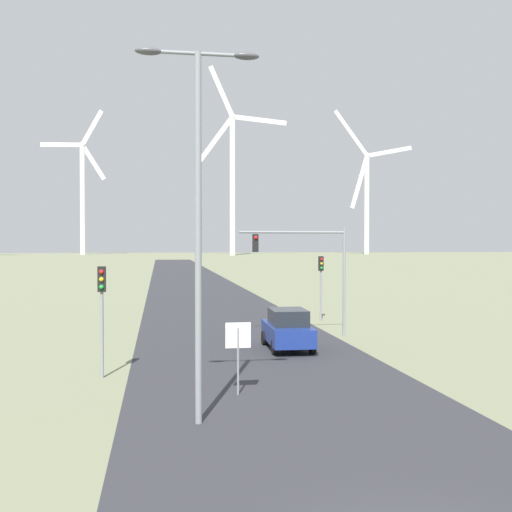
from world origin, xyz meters
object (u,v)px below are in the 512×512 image
Objects in this scene: car_approaching at (288,329)px; wind_turbine_right at (367,191)px; traffic_light_mast_overhead at (306,257)px; streetlamp at (198,190)px; wind_turbine_center at (232,171)px; stop_sign_near at (238,344)px; traffic_light_post_near_right at (321,273)px; wind_turbine_left at (83,188)px; traffic_light_post_near_left at (102,296)px.

wind_turbine_right is (84.85, 226.79, 26.86)m from car_approaching.
traffic_light_mast_overhead is at bearing 62.62° from car_approaching.
traffic_light_mast_overhead is (6.34, 13.67, -2.12)m from streetlamp.
traffic_light_mast_overhead is 210.09m from wind_turbine_center.
stop_sign_near is 18.69m from traffic_light_post_near_right.
wind_turbine_right is at bearing -4.88° from wind_turbine_left.
wind_turbine_left is at bearing 156.00° from wind_turbine_center.
traffic_light_post_near_right is 0.96× the size of car_approaching.
wind_turbine_center reaches higher than wind_turbine_right.
wind_turbine_right reaches higher than wind_turbine_left.
car_approaching is 213.87m from wind_turbine_center.
traffic_light_post_near_right is at bearing 66.07° from streetlamp.
wind_turbine_right is (61.73, 16.67, -5.68)m from wind_turbine_center.
wind_turbine_right is (80.70, 217.35, 24.85)m from traffic_light_post_near_right.
wind_turbine_left is at bearing 99.07° from car_approaching.
traffic_light_post_near_right is 233.06m from wind_turbine_left.
streetlamp is 2.47× the size of traffic_light_post_near_right.
traffic_light_post_near_left is 219.01m from wind_turbine_center.
wind_turbine_left is (-42.02, 227.83, 25.38)m from traffic_light_post_near_right.
car_approaching is 0.07× the size of wind_turbine_left.
stop_sign_near is 0.03× the size of wind_turbine_center.
wind_turbine_right reaches higher than traffic_light_mast_overhead.
wind_turbine_center is at bearing 82.82° from streetlamp.
streetlamp is 0.16× the size of wind_turbine_left.
streetlamp is at bearing -113.93° from traffic_light_post_near_right.
traffic_light_post_near_left is at bearing 145.09° from stop_sign_near.
wind_turbine_right is at bearing 68.19° from traffic_light_post_near_left.
stop_sign_near is 251.83m from wind_turbine_right.
wind_turbine_center is at bearing 81.82° from traffic_light_post_near_left.
car_approaching is (4.69, 10.47, -5.29)m from streetlamp.
wind_turbine_left reaches higher than traffic_light_mast_overhead.
streetlamp is 15.21m from traffic_light_mast_overhead.
wind_turbine_left is (-34.60, 244.94, 26.70)m from stop_sign_near.
traffic_light_post_near_right is 233.18m from wind_turbine_right.
wind_turbine_left is at bearing 97.63° from streetlamp.
streetlamp is 4.30× the size of stop_sign_near.
stop_sign_near is (1.43, 2.81, -4.60)m from streetlamp.
traffic_light_post_near_left is 245.01m from wind_turbine_left.
stop_sign_near is at bearing -110.60° from wind_turbine_right.
stop_sign_near is at bearing -114.34° from traffic_light_mast_overhead.
streetlamp is 0.13× the size of wind_turbine_center.
traffic_light_post_near_right is 0.06× the size of wind_turbine_left.
stop_sign_near is 8.36m from car_approaching.
traffic_light_post_near_right is at bearing -79.55° from wind_turbine_left.
streetlamp reaches higher than traffic_light_post_near_right.
traffic_light_post_near_left is 0.96× the size of car_approaching.
traffic_light_mast_overhead is at bearing -111.80° from traffic_light_post_near_right.
wind_turbine_left is (-39.52, 234.08, 24.21)m from traffic_light_mast_overhead.
streetlamp is 22.03m from traffic_light_post_near_right.
traffic_light_mast_overhead is 238.62m from wind_turbine_left.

